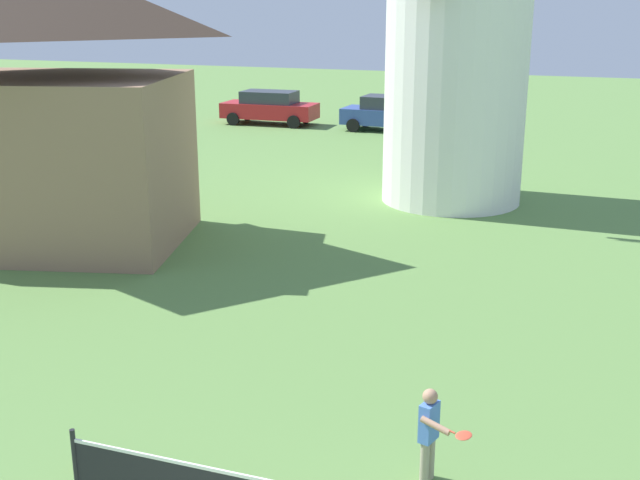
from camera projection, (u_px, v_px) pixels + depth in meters
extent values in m
cylinder|color=black|center=(76.00, 473.00, 9.11)|extent=(0.06, 0.06, 1.10)
cube|color=white|center=(255.00, 478.00, 8.27)|extent=(4.43, 0.02, 0.04)
cylinder|color=#9E937F|center=(430.00, 458.00, 9.90)|extent=(0.11, 0.11, 0.56)
cylinder|color=#9E937F|center=(425.00, 463.00, 9.79)|extent=(0.11, 0.11, 0.56)
cube|color=#4C7AD1|center=(429.00, 422.00, 9.69)|extent=(0.22, 0.31, 0.50)
sphere|color=tan|center=(430.00, 396.00, 9.59)|extent=(0.19, 0.19, 0.19)
cylinder|color=tan|center=(436.00, 417.00, 9.83)|extent=(0.08, 0.08, 0.38)
cylinder|color=tan|center=(435.00, 426.00, 9.45)|extent=(0.39, 0.19, 0.14)
cylinder|color=#D84C33|center=(447.00, 430.00, 9.36)|extent=(0.22, 0.09, 0.04)
ellipsoid|color=#D84C33|center=(464.00, 435.00, 9.24)|extent=(0.24, 0.28, 0.03)
sphere|color=orange|center=(90.00, 460.00, 10.16)|extent=(0.22, 0.22, 0.22)
cube|color=red|center=(270.00, 110.00, 37.74)|extent=(4.49, 1.82, 0.70)
cube|color=#2D333D|center=(269.00, 97.00, 37.56)|extent=(2.53, 1.56, 0.56)
cylinder|color=black|center=(306.00, 117.00, 38.17)|extent=(0.60, 0.20, 0.60)
cylinder|color=black|center=(294.00, 122.00, 36.62)|extent=(0.60, 0.20, 0.60)
cylinder|color=black|center=(247.00, 114.00, 39.07)|extent=(0.60, 0.20, 0.60)
cylinder|color=black|center=(233.00, 119.00, 37.52)|extent=(0.60, 0.20, 0.60)
cube|color=#334C99|center=(390.00, 117.00, 35.77)|extent=(4.27, 1.85, 0.70)
cube|color=#2D333D|center=(390.00, 102.00, 35.59)|extent=(2.41, 1.58, 0.56)
cylinder|color=black|center=(425.00, 124.00, 36.12)|extent=(0.61, 0.20, 0.60)
cylinder|color=black|center=(416.00, 129.00, 34.61)|extent=(0.61, 0.20, 0.60)
cylinder|color=black|center=(365.00, 120.00, 37.14)|extent=(0.61, 0.20, 0.60)
cylinder|color=black|center=(353.00, 125.00, 35.63)|extent=(0.61, 0.20, 0.60)
cube|color=#937056|center=(52.00, 161.00, 19.07)|extent=(6.91, 5.76, 4.00)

